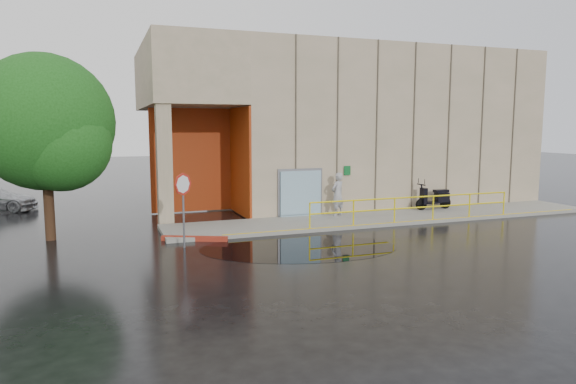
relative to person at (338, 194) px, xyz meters
name	(u,v)px	position (x,y,z in m)	size (l,w,h in m)	color
ground	(359,249)	(-1.77, -5.39, -1.11)	(120.00, 120.00, 0.00)	black
sidewalk	(392,217)	(2.23, -0.89, -1.04)	(20.00, 3.00, 0.15)	gray
building	(349,125)	(3.33, 5.60, 3.09)	(20.00, 10.17, 8.00)	gray
guardrail	(414,208)	(2.48, -2.24, -0.43)	(9.56, 0.06, 1.03)	yellow
person	(338,194)	(0.00, 0.00, 0.00)	(0.70, 0.46, 1.92)	#9B9B9F
scooter	(434,191)	(5.12, 0.03, -0.10)	(1.95, 0.65, 1.50)	black
stop_sign	(183,193)	(-7.27, -3.21, 0.75)	(0.63, 0.50, 2.56)	slate
red_curb	(195,239)	(-6.77, -2.29, -1.02)	(2.40, 0.18, 0.18)	maroon
puddle	(299,248)	(-3.63, -4.56, -1.11)	(6.69, 4.12, 0.01)	black
tree_near	(48,128)	(-11.48, -0.46, 2.94)	(4.82, 4.82, 6.65)	black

